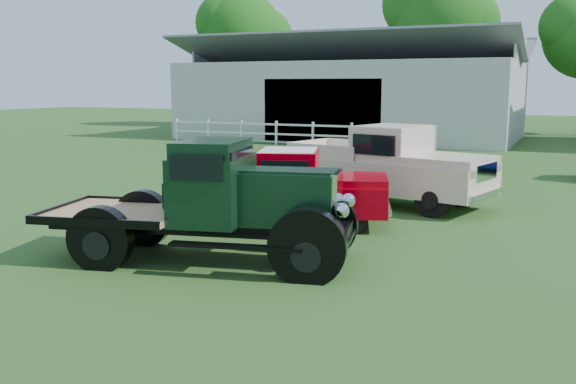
% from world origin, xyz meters
% --- Properties ---
extents(ground, '(120.00, 120.00, 0.00)m').
position_xyz_m(ground, '(0.00, 0.00, 0.00)').
color(ground, '#315A24').
extents(shed_left, '(18.80, 10.20, 5.60)m').
position_xyz_m(shed_left, '(-7.00, 26.00, 2.80)').
color(shed_left, '#ADADAD').
rests_on(shed_left, ground).
extents(fence_rail, '(14.20, 0.16, 1.20)m').
position_xyz_m(fence_rail, '(-8.00, 20.00, 0.60)').
color(fence_rail, white).
rests_on(fence_rail, ground).
extents(tree_a, '(6.30, 6.30, 10.50)m').
position_xyz_m(tree_a, '(-18.00, 33.00, 5.25)').
color(tree_a, '#175A10').
rests_on(tree_a, ground).
extents(tree_b, '(6.90, 6.90, 11.50)m').
position_xyz_m(tree_b, '(-4.00, 34.00, 5.75)').
color(tree_b, '#175A10').
rests_on(tree_b, ground).
extents(vintage_flatbed, '(5.57, 3.18, 2.08)m').
position_xyz_m(vintage_flatbed, '(-0.67, -0.17, 1.04)').
color(vintage_flatbed, black).
rests_on(vintage_flatbed, ground).
extents(red_pickup, '(4.83, 3.08, 1.65)m').
position_xyz_m(red_pickup, '(-0.70, 2.99, 0.82)').
color(red_pickup, '#BA0010').
rests_on(red_pickup, ground).
extents(white_pickup, '(5.64, 3.27, 1.95)m').
position_xyz_m(white_pickup, '(0.63, 6.34, 0.97)').
color(white_pickup, beige).
rests_on(white_pickup, ground).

